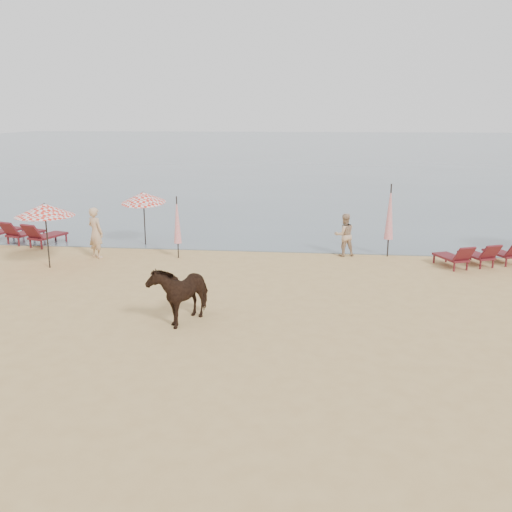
{
  "coord_description": "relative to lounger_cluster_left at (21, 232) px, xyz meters",
  "views": [
    {
      "loc": [
        1.69,
        -10.14,
        4.91
      ],
      "look_at": [
        0.0,
        5.0,
        1.1
      ],
      "focal_mm": 40.0,
      "sensor_mm": 36.0,
      "label": 1
    }
  ],
  "objects": [
    {
      "name": "ground",
      "position": [
        9.77,
        -10.36,
        -0.45
      ],
      "size": [
        120.0,
        120.0,
        0.0
      ],
      "primitive_type": "plane",
      "color": "tan",
      "rests_on": "ground"
    },
    {
      "name": "sea",
      "position": [
        9.77,
        69.64,
        -0.45
      ],
      "size": [
        160.0,
        140.0,
        0.06
      ],
      "primitive_type": "cube",
      "color": "#51606B",
      "rests_on": "ground"
    },
    {
      "name": "lounger_cluster_left",
      "position": [
        0.0,
        0.0,
        0.0
      ],
      "size": [
        3.37,
        2.6,
        0.65
      ],
      "rotation": [
        0.0,
        0.0,
        -0.32
      ],
      "color": "#5C151C",
      "rests_on": "ground"
    },
    {
      "name": "lounger_cluster_right",
      "position": [
        16.81,
        -1.51,
        -0.06
      ],
      "size": [
        2.96,
        2.4,
        0.57
      ],
      "rotation": [
        0.0,
        0.0,
        0.4
      ],
      "color": "#5C151C",
      "rests_on": "ground"
    },
    {
      "name": "umbrella_open_left_a",
      "position": [
        2.72,
        -3.3,
        1.46
      ],
      "size": [
        1.88,
        1.88,
        2.14
      ],
      "rotation": [
        0.0,
        0.0,
        0.41
      ],
      "color": "black",
      "rests_on": "ground"
    },
    {
      "name": "umbrella_open_left_b",
      "position": [
        4.86,
        0.27,
        1.39
      ],
      "size": [
        1.67,
        1.7,
        2.13
      ],
      "rotation": [
        0.0,
        0.0,
        0.33
      ],
      "color": "black",
      "rests_on": "ground"
    },
    {
      "name": "umbrella_closed_left",
      "position": [
        6.6,
        -1.54,
        0.88
      ],
      "size": [
        0.26,
        0.26,
        2.17
      ],
      "rotation": [
        0.0,
        0.0,
        -0.29
      ],
      "color": "black",
      "rests_on": "ground"
    },
    {
      "name": "umbrella_closed_right",
      "position": [
        13.92,
        -0.51,
        1.13
      ],
      "size": [
        0.31,
        0.31,
        2.57
      ],
      "rotation": [
        0.0,
        0.0,
        0.43
      ],
      "color": "black",
      "rests_on": "ground"
    },
    {
      "name": "cow",
      "position": [
        8.18,
        -7.63,
        0.28
      ],
      "size": [
        1.37,
        1.9,
        1.46
      ],
      "primitive_type": "imported",
      "rotation": [
        0.0,
        0.0,
        -0.38
      ],
      "color": "black",
      "rests_on": "ground"
    },
    {
      "name": "beachgoer_left",
      "position": [
        3.76,
        -1.82,
        0.44
      ],
      "size": [
        0.78,
        0.7,
        1.78
      ],
      "primitive_type": "imported",
      "rotation": [
        0.0,
        0.0,
        2.61
      ],
      "color": "tan",
      "rests_on": "ground"
    },
    {
      "name": "beachgoer_right_a",
      "position": [
        12.38,
        -0.6,
        0.31
      ],
      "size": [
        0.88,
        0.78,
        1.52
      ],
      "primitive_type": "imported",
      "rotation": [
        0.0,
        0.0,
        3.46
      ],
      "color": "tan",
      "rests_on": "ground"
    }
  ]
}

